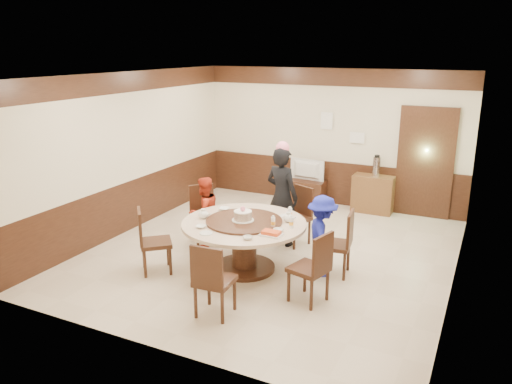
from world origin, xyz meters
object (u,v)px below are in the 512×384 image
at_px(shrimp_platter, 271,233).
at_px(side_cabinet, 373,194).
at_px(person_standing, 282,196).
at_px(television, 306,170).
at_px(tv_stand, 305,192).
at_px(banquet_table, 244,236).
at_px(person_blue, 322,236).
at_px(thermos, 376,167).
at_px(person_red, 204,212).
at_px(birthday_cake, 243,216).

height_order(shrimp_platter, side_cabinet, shrimp_platter).
xyz_separation_m(person_standing, television, (-0.44, 2.31, -0.11)).
bearing_deg(side_cabinet, tv_stand, -178.80).
bearing_deg(banquet_table, person_blue, 17.09).
distance_m(banquet_table, person_blue, 1.14).
bearing_deg(side_cabinet, thermos, 0.00).
height_order(person_standing, person_red, person_standing).
xyz_separation_m(banquet_table, tv_stand, (-0.35, 3.51, -0.28)).
xyz_separation_m(shrimp_platter, television, (-0.92, 3.82, -0.06)).
height_order(person_blue, birthday_cake, person_blue).
relative_size(person_standing, tv_stand, 1.95).
distance_m(shrimp_platter, television, 3.93).
bearing_deg(person_blue, television, -7.96).
bearing_deg(person_red, birthday_cake, 80.81).
relative_size(person_blue, shrimp_platter, 3.98).
relative_size(banquet_table, side_cabinet, 2.28).
height_order(birthday_cake, thermos, thermos).
relative_size(birthday_cake, tv_stand, 0.38).
relative_size(person_blue, birthday_cake, 3.70).
bearing_deg(person_standing, person_blue, 153.73).
distance_m(birthday_cake, side_cabinet, 3.75).
bearing_deg(person_standing, banquet_table, 100.38).
xyz_separation_m(person_blue, television, (-1.43, 3.17, 0.12)).
distance_m(television, thermos, 1.48).
bearing_deg(television, side_cabinet, -173.54).
relative_size(tv_stand, thermos, 2.24).
relative_size(banquet_table, person_standing, 1.10).
distance_m(person_red, television, 3.05).
bearing_deg(person_blue, person_standing, 16.80).
distance_m(tv_stand, thermos, 1.62).
bearing_deg(shrimp_platter, birthday_cake, 153.13).
bearing_deg(thermos, side_cabinet, 180.00).
xyz_separation_m(person_blue, birthday_cake, (-1.09, -0.36, 0.26)).
xyz_separation_m(person_red, shrimp_platter, (1.59, -0.85, 0.19)).
relative_size(banquet_table, shrimp_platter, 6.08).
distance_m(person_red, birthday_cake, 1.18).
height_order(banquet_table, shrimp_platter, shrimp_platter).
height_order(birthday_cake, television, birthday_cake).
bearing_deg(television, birthday_cake, 100.76).
relative_size(side_cabinet, thermos, 2.11).
bearing_deg(person_standing, shrimp_platter, 122.44).
height_order(banquet_table, television, television).
bearing_deg(birthday_cake, shrimp_platter, -26.87).
relative_size(banquet_table, birthday_cake, 5.65).
bearing_deg(person_standing, person_red, 45.50).
distance_m(banquet_table, person_standing, 1.24).
bearing_deg(side_cabinet, banquet_table, -107.07).
xyz_separation_m(person_red, birthday_cake, (1.01, -0.56, 0.26)).
bearing_deg(banquet_table, television, 95.66).
distance_m(person_blue, birthday_cake, 1.18).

